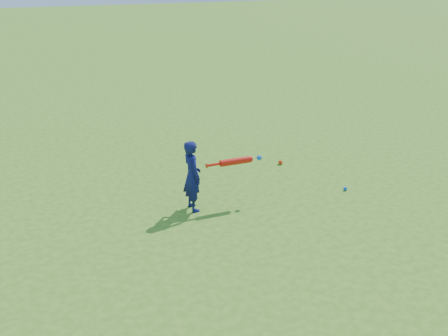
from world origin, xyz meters
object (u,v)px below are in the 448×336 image
Objects in this scene: ground_ball_red at (280,162)px; ground_ball_blue at (345,189)px; child at (192,176)px; bat_swing at (238,161)px.

ground_ball_blue is (0.43, -1.40, -0.01)m from ground_ball_red.
child is at bearing -152.21° from ground_ball_red.
child reaches higher than ground_ball_red.
ground_ball_red is at bearing 40.06° from bat_swing.
ground_ball_blue is at bearing -7.97° from bat_swing.
child is 1.20× the size of bat_swing.
ground_ball_blue is 1.93m from bat_swing.
ground_ball_red is at bearing -65.44° from child.
bat_swing is at bearing -97.96° from child.
ground_ball_red is 0.09× the size of bat_swing.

